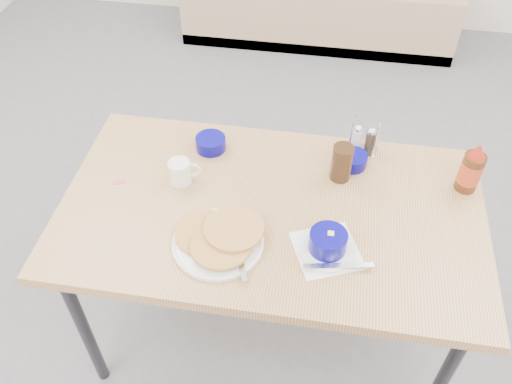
% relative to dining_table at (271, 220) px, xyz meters
% --- Properties ---
extents(ground, '(6.00, 6.00, 0.00)m').
position_rel_dining_table_xyz_m(ground, '(0.00, -0.25, -0.70)').
color(ground, slate).
rests_on(ground, ground).
extents(dining_table, '(1.40, 0.80, 0.76)m').
position_rel_dining_table_xyz_m(dining_table, '(0.00, 0.00, 0.00)').
color(dining_table, tan).
rests_on(dining_table, ground).
extents(pancake_plate, '(0.28, 0.28, 0.05)m').
position_rel_dining_table_xyz_m(pancake_plate, '(-0.14, -0.18, 0.08)').
color(pancake_plate, white).
rests_on(pancake_plate, dining_table).
extents(coffee_mug, '(0.11, 0.08, 0.09)m').
position_rel_dining_table_xyz_m(coffee_mug, '(-0.32, 0.08, 0.11)').
color(coffee_mug, white).
rests_on(coffee_mug, dining_table).
extents(grits_setting, '(0.27, 0.25, 0.08)m').
position_rel_dining_table_xyz_m(grits_setting, '(0.19, -0.15, 0.10)').
color(grits_setting, white).
rests_on(grits_setting, dining_table).
extents(creamer_bowl, '(0.11, 0.11, 0.05)m').
position_rel_dining_table_xyz_m(creamer_bowl, '(-0.26, 0.26, 0.09)').
color(creamer_bowl, '#070570').
rests_on(creamer_bowl, dining_table).
extents(butter_bowl, '(0.10, 0.10, 0.05)m').
position_rel_dining_table_xyz_m(butter_bowl, '(0.25, 0.25, 0.08)').
color(butter_bowl, '#070570').
rests_on(butter_bowl, dining_table).
extents(amber_tumbler, '(0.09, 0.09, 0.14)m').
position_rel_dining_table_xyz_m(amber_tumbler, '(0.22, 0.18, 0.13)').
color(amber_tumbler, black).
rests_on(amber_tumbler, dining_table).
extents(condiment_caddy, '(0.12, 0.08, 0.13)m').
position_rel_dining_table_xyz_m(condiment_caddy, '(0.29, 0.34, 0.11)').
color(condiment_caddy, silver).
rests_on(condiment_caddy, dining_table).
extents(syrup_bottle, '(0.07, 0.07, 0.19)m').
position_rel_dining_table_xyz_m(syrup_bottle, '(0.64, 0.20, 0.15)').
color(syrup_bottle, '#47230F').
rests_on(syrup_bottle, dining_table).
extents(sugar_wrapper, '(0.04, 0.03, 0.00)m').
position_rel_dining_table_xyz_m(sugar_wrapper, '(-0.54, 0.04, 0.06)').
color(sugar_wrapper, '#DD4959').
rests_on(sugar_wrapper, dining_table).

